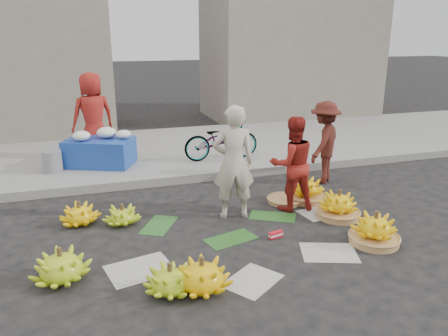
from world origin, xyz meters
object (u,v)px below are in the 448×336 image
object	(u,v)px
banana_bunch_4	(339,206)
flower_table	(100,150)
banana_bunch_0	(61,266)
vendor_cream	(233,163)
bicycle	(221,140)

from	to	relation	value
banana_bunch_4	flower_table	bearing A→B (deg)	132.87
banana_bunch_0	flower_table	world-z (taller)	flower_table
banana_bunch_0	flower_table	bearing A→B (deg)	81.26
vendor_cream	bicycle	distance (m)	2.62
banana_bunch_0	banana_bunch_4	world-z (taller)	banana_bunch_4
bicycle	flower_table	bearing A→B (deg)	81.32
vendor_cream	bicycle	xyz separation A→B (m)	(0.63, 2.53, -0.29)
banana_bunch_4	flower_table	distance (m)	4.54
banana_bunch_4	vendor_cream	bearing A→B (deg)	160.87
flower_table	banana_bunch_4	bearing A→B (deg)	-22.56
banana_bunch_4	banana_bunch_0	bearing A→B (deg)	-171.25
flower_table	bicycle	distance (m)	2.32
flower_table	vendor_cream	bearing A→B (deg)	-34.84
banana_bunch_4	vendor_cream	world-z (taller)	vendor_cream
banana_bunch_0	vendor_cream	world-z (taller)	vendor_cream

